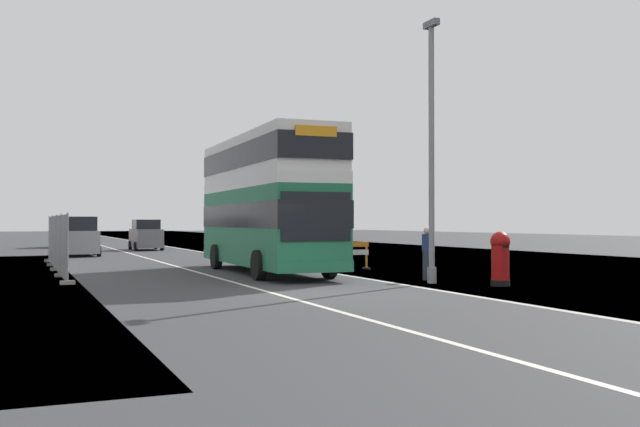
{
  "coord_description": "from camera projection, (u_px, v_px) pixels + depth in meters",
  "views": [
    {
      "loc": [
        -7.51,
        -17.98,
        1.91
      ],
      "look_at": [
        2.22,
        5.38,
        2.2
      ],
      "focal_mm": 40.97,
      "sensor_mm": 36.0,
      "label": 1
    }
  ],
  "objects": [
    {
      "name": "car_oncoming_near",
      "position": [
        80.0,
        238.0,
        40.97
      ],
      "size": [
        1.97,
        4.06,
        2.2
      ],
      "color": "gray",
      "rests_on": "ground"
    },
    {
      "name": "double_decker_bus",
      "position": [
        266.0,
        201.0,
        27.26
      ],
      "size": [
        2.98,
        10.73,
        5.04
      ],
      "color": "#1E6B47",
      "rests_on": "ground"
    },
    {
      "name": "roadworks_barrier",
      "position": [
        349.0,
        252.0,
        29.03
      ],
      "size": [
        1.76,
        0.52,
        1.11
      ],
      "color": "orange",
      "rests_on": "ground"
    },
    {
      "name": "ground",
      "position": [
        341.0,
        294.0,
        19.8
      ],
      "size": [
        140.0,
        280.0,
        0.1
      ],
      "color": "#38383A"
    },
    {
      "name": "lamppost_foreground",
      "position": [
        432.0,
        159.0,
        22.66
      ],
      "size": [
        0.29,
        0.7,
        8.18
      ],
      "color": "gray",
      "rests_on": "ground"
    },
    {
      "name": "pedestrian_at_kerb",
      "position": [
        427.0,
        253.0,
        23.88
      ],
      "size": [
        0.34,
        0.34,
        1.74
      ],
      "color": "#2D3342",
      "rests_on": "ground"
    },
    {
      "name": "car_receding_mid",
      "position": [
        146.0,
        236.0,
        49.52
      ],
      "size": [
        1.93,
        3.92,
        2.07
      ],
      "color": "slate",
      "rests_on": "ground"
    },
    {
      "name": "construction_site_fence",
      "position": [
        56.0,
        244.0,
        28.5
      ],
      "size": [
        0.44,
        13.8,
        2.19
      ],
      "color": "#A8AAAD",
      "rests_on": "ground"
    },
    {
      "name": "car_receding_far",
      "position": [
        64.0,
        234.0,
        54.52
      ],
      "size": [
        1.97,
        3.93,
        2.11
      ],
      "color": "maroon",
      "rests_on": "ground"
    },
    {
      "name": "red_pillar_postbox",
      "position": [
        500.0,
        256.0,
        21.7
      ],
      "size": [
        0.59,
        0.59,
        1.62
      ],
      "color": "black",
      "rests_on": "ground"
    }
  ]
}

